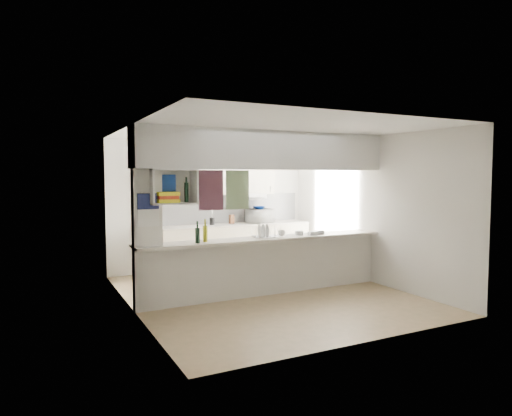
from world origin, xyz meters
TOP-DOWN VIEW (x-y plane):
  - floor at (0.00, 0.00)m, footprint 4.80×4.80m
  - ceiling at (0.00, 0.00)m, footprint 4.80×4.80m
  - wall_back at (0.00, 2.40)m, footprint 4.20×0.00m
  - wall_left at (-2.10, 0.00)m, footprint 0.00×4.80m
  - wall_right at (2.10, 0.00)m, footprint 0.00×4.80m
  - servery_partition at (-0.17, 0.00)m, footprint 4.20×0.50m
  - cubby_shelf at (-1.57, -0.06)m, footprint 0.65×0.35m
  - kitchen_run at (0.16, 2.14)m, footprint 3.60×0.63m
  - microwave at (0.97, 2.10)m, footprint 0.57×0.44m
  - bowl at (0.95, 2.11)m, footprint 0.24×0.24m
  - dish_rack at (0.01, 0.04)m, footprint 0.46×0.38m
  - cup at (0.26, -0.05)m, footprint 0.12×0.12m
  - wine_bottles at (-1.11, -0.06)m, footprint 0.22×0.15m
  - plastic_tubs at (0.79, -0.03)m, footprint 0.55×0.22m
  - utensil_jar at (-0.09, 2.15)m, footprint 0.10×0.10m
  - knife_block at (0.36, 2.18)m, footprint 0.11×0.09m

SIDE VIEW (x-z plane):
  - floor at x=0.00m, z-range 0.00..0.00m
  - kitchen_run at x=0.16m, z-range -0.29..1.95m
  - plastic_tubs at x=0.79m, z-range 0.92..0.99m
  - cup at x=0.26m, z-range 0.94..1.03m
  - utensil_jar at x=-0.09m, z-range 0.92..1.07m
  - dish_rack at x=0.01m, z-range 0.90..1.12m
  - knife_block at x=0.36m, z-range 0.92..1.11m
  - wine_bottles at x=-1.11m, z-range 0.88..1.21m
  - microwave at x=0.97m, z-range 0.92..1.21m
  - bowl at x=0.95m, z-range 1.21..1.27m
  - wall_back at x=0.00m, z-range -0.80..3.40m
  - wall_left at x=-2.10m, z-range -1.10..3.70m
  - wall_right at x=2.10m, z-range -1.10..3.70m
  - servery_partition at x=-0.17m, z-range 0.36..2.96m
  - cubby_shelf at x=-1.57m, z-range 1.46..1.96m
  - ceiling at x=0.00m, z-range 2.60..2.60m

